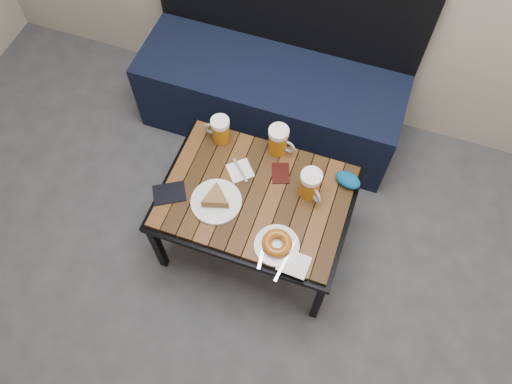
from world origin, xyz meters
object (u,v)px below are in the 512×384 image
(cafe_table, at_px, (256,200))
(plate_pie, at_px, (216,200))
(beer_mug_right, at_px, (310,184))
(knit_pouch, at_px, (348,180))
(passport_navy, at_px, (169,193))
(passport_burgundy, at_px, (281,173))
(plate_bagel, at_px, (277,244))
(beer_mug_centre, at_px, (279,140))
(bench, at_px, (272,90))
(beer_mug_left, at_px, (220,130))

(cafe_table, relative_size, plate_pie, 3.80)
(cafe_table, height_order, beer_mug_right, beer_mug_right)
(beer_mug_right, bearing_deg, cafe_table, -113.14)
(cafe_table, distance_m, knit_pouch, 0.41)
(cafe_table, bearing_deg, passport_navy, -161.81)
(cafe_table, distance_m, passport_burgundy, 0.16)
(plate_bagel, bearing_deg, plate_pie, 160.84)
(beer_mug_centre, bearing_deg, bench, 123.32)
(beer_mug_centre, bearing_deg, plate_bagel, -60.41)
(plate_pie, xyz_separation_m, passport_navy, (-0.21, -0.03, -0.02))
(beer_mug_centre, bearing_deg, passport_navy, -122.72)
(bench, relative_size, plate_bagel, 5.69)
(beer_mug_left, bearing_deg, cafe_table, 136.61)
(bench, bearing_deg, plate_bagel, -70.70)
(plate_pie, xyz_separation_m, plate_bagel, (0.31, -0.11, -0.00))
(beer_mug_right, distance_m, passport_navy, 0.61)
(passport_burgundy, distance_m, knit_pouch, 0.30)
(beer_mug_centre, height_order, passport_burgundy, beer_mug_centre)
(bench, height_order, beer_mug_centre, bench)
(passport_navy, bearing_deg, plate_bagel, 50.63)
(beer_mug_centre, distance_m, passport_burgundy, 0.15)
(beer_mug_left, height_order, plate_bagel, beer_mug_left)
(bench, height_order, passport_burgundy, bench)
(cafe_table, height_order, beer_mug_left, beer_mug_left)
(bench, distance_m, passport_burgundy, 0.68)
(beer_mug_centre, xyz_separation_m, beer_mug_right, (0.20, -0.17, 0.00))
(bench, relative_size, beer_mug_right, 9.44)
(passport_burgundy, bearing_deg, bench, 91.60)
(plate_pie, distance_m, plate_bagel, 0.33)
(passport_navy, bearing_deg, plate_pie, 66.83)
(plate_pie, bearing_deg, beer_mug_left, 107.82)
(bench, height_order, plate_pie, bench)
(bench, distance_m, plate_bagel, 1.02)
(beer_mug_right, bearing_deg, passport_navy, -115.57)
(cafe_table, relative_size, beer_mug_right, 5.66)
(beer_mug_right, relative_size, plate_bagel, 0.60)
(beer_mug_centre, height_order, plate_pie, beer_mug_centre)
(beer_mug_left, distance_m, knit_pouch, 0.62)
(beer_mug_left, distance_m, beer_mug_centre, 0.27)
(bench, xyz_separation_m, beer_mug_right, (0.38, -0.65, 0.27))
(plate_pie, relative_size, passport_navy, 1.58)
(beer_mug_centre, relative_size, beer_mug_right, 0.99)
(passport_navy, bearing_deg, beer_mug_left, 132.28)
(passport_burgundy, relative_size, knit_pouch, 0.92)
(cafe_table, bearing_deg, passport_burgundy, 64.20)
(beer_mug_centre, xyz_separation_m, passport_burgundy, (0.05, -0.12, -0.07))
(cafe_table, bearing_deg, beer_mug_right, 22.09)
(bench, distance_m, beer_mug_centre, 0.58)
(beer_mug_centre, distance_m, plate_pie, 0.39)
(cafe_table, distance_m, beer_mug_centre, 0.29)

